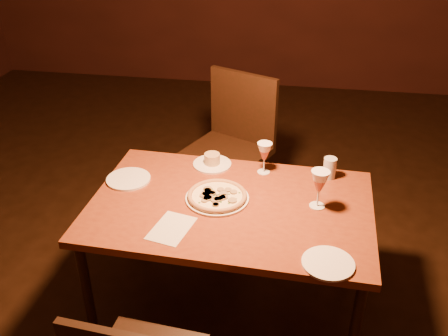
# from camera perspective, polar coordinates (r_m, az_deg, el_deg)

# --- Properties ---
(floor) EXTENTS (7.00, 7.00, 0.00)m
(floor) POSITION_cam_1_polar(r_m,az_deg,el_deg) (2.78, -4.02, -16.33)
(floor) COLOR black
(floor) RESTS_ON ground
(dining_table) EXTENTS (1.34, 0.89, 0.70)m
(dining_table) POSITION_cam_1_polar(r_m,az_deg,el_deg) (2.36, 0.74, -5.33)
(dining_table) COLOR brown
(dining_table) RESTS_ON floor
(chair_far) EXTENTS (0.63, 0.63, 0.98)m
(chair_far) POSITION_cam_1_polar(r_m,az_deg,el_deg) (3.17, 0.81, 2.81)
(chair_far) COLOR black
(chair_far) RESTS_ON floor
(pizza_plate) EXTENTS (0.30, 0.30, 0.03)m
(pizza_plate) POSITION_cam_1_polar(r_m,az_deg,el_deg) (2.35, -0.79, -3.23)
(pizza_plate) COLOR white
(pizza_plate) RESTS_ON dining_table
(ramekin_saucer) EXTENTS (0.20, 0.20, 0.06)m
(ramekin_saucer) POSITION_cam_1_polar(r_m,az_deg,el_deg) (2.63, -1.36, 0.76)
(ramekin_saucer) COLOR white
(ramekin_saucer) RESTS_ON dining_table
(wine_glass_far) EXTENTS (0.08, 0.08, 0.17)m
(wine_glass_far) POSITION_cam_1_polar(r_m,az_deg,el_deg) (2.54, 4.62, 1.15)
(wine_glass_far) COLOR #B35A4A
(wine_glass_far) RESTS_ON dining_table
(wine_glass_right) EXTENTS (0.08, 0.08, 0.19)m
(wine_glass_right) POSITION_cam_1_polar(r_m,az_deg,el_deg) (2.30, 10.79, -2.38)
(wine_glass_right) COLOR #B35A4A
(wine_glass_right) RESTS_ON dining_table
(water_tumbler) EXTENTS (0.07, 0.07, 0.11)m
(water_tumbler) POSITION_cam_1_polar(r_m,az_deg,el_deg) (2.56, 11.98, 0.01)
(water_tumbler) COLOR #B4BDC4
(water_tumbler) RESTS_ON dining_table
(side_plate_left) EXTENTS (0.22, 0.22, 0.01)m
(side_plate_left) POSITION_cam_1_polar(r_m,az_deg,el_deg) (2.55, -10.86, -1.24)
(side_plate_left) COLOR white
(side_plate_left) RESTS_ON dining_table
(side_plate_near) EXTENTS (0.21, 0.21, 0.01)m
(side_plate_near) POSITION_cam_1_polar(r_m,az_deg,el_deg) (2.03, 11.81, -10.61)
(side_plate_near) COLOR white
(side_plate_near) RESTS_ON dining_table
(menu_card) EXTENTS (0.19, 0.25, 0.00)m
(menu_card) POSITION_cam_1_polar(r_m,az_deg,el_deg) (2.18, -6.02, -6.86)
(menu_card) COLOR beige
(menu_card) RESTS_ON dining_table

